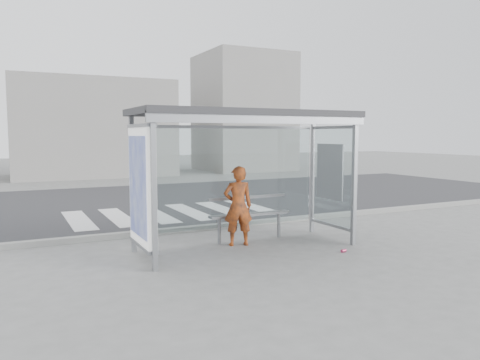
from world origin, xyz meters
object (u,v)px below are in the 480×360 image
bus_shelter (227,145)px  soda_can (344,251)px  person (238,206)px  bench (250,214)px

bus_shelter → soda_can: 2.91m
bus_shelter → person: bearing=34.2°
bench → soda_can: size_ratio=16.49×
bench → bus_shelter: bearing=-144.8°
bench → person: bearing=-144.0°
bus_shelter → bench: (0.74, 0.52, -1.44)m
soda_can → bus_shelter: bearing=148.1°
person → soda_can: 2.17m
bus_shelter → soda_can: (1.84, -1.14, -1.95)m
bus_shelter → bench: size_ratio=2.40×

